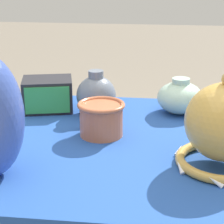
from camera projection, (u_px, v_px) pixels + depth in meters
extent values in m
cube|color=olive|center=(135.00, 149.00, 1.14)|extent=(1.19, 0.71, 0.03)
cube|color=#234C9E|center=(135.00, 143.00, 1.13)|extent=(1.21, 0.73, 0.01)
torus|color=gold|center=(221.00, 161.00, 1.00)|extent=(0.21, 0.21, 0.02)
cone|color=white|center=(207.00, 142.00, 1.10)|extent=(0.04, 0.02, 0.03)
cone|color=white|center=(179.00, 150.00, 1.06)|extent=(0.03, 0.04, 0.03)
cone|color=white|center=(180.00, 167.00, 0.97)|extent=(0.03, 0.04, 0.03)
cone|color=white|center=(216.00, 182.00, 0.91)|extent=(0.04, 0.02, 0.03)
cube|color=#232328|center=(48.00, 94.00, 1.35)|extent=(0.17, 0.15, 0.10)
cube|color=green|center=(47.00, 100.00, 1.30)|extent=(0.13, 0.04, 0.08)
ellipsoid|color=slate|center=(96.00, 96.00, 1.30)|extent=(0.12, 0.12, 0.12)
cylinder|color=slate|center=(96.00, 74.00, 1.28)|extent=(0.04, 0.04, 0.02)
cylinder|color=#BC6642|center=(101.00, 120.00, 1.16)|extent=(0.11, 0.11, 0.09)
torus|color=#BC6642|center=(101.00, 105.00, 1.14)|extent=(0.13, 0.13, 0.01)
ellipsoid|color=#A8CCB7|center=(180.00, 98.00, 1.32)|extent=(0.14, 0.14, 0.10)
cylinder|color=#A8CCB7|center=(181.00, 81.00, 1.31)|extent=(0.05, 0.05, 0.02)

